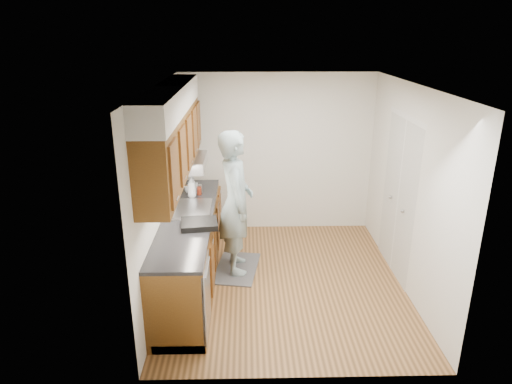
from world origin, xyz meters
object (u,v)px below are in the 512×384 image
(steel_can, at_px, (200,188))
(soap_bottle_c, at_px, (190,187))
(soda_can, at_px, (199,191))
(soap_bottle_b, at_px, (194,186))
(soap_bottle_a, at_px, (192,187))
(dish_rack, at_px, (199,224))
(person, at_px, (236,193))

(steel_can, bearing_deg, soap_bottle_c, -165.33)
(soap_bottle_c, bearing_deg, soda_can, -24.25)
(steel_can, bearing_deg, soap_bottle_b, -154.08)
(soap_bottle_b, bearing_deg, soap_bottle_a, -93.93)
(soda_can, relative_size, dish_rack, 0.27)
(soap_bottle_a, distance_m, steel_can, 0.23)
(person, relative_size, soap_bottle_b, 10.03)
(soda_can, bearing_deg, soap_bottle_a, -134.67)
(person, distance_m, steel_can, 0.72)
(soap_bottle_a, bearing_deg, soap_bottle_b, 86.07)
(person, xyz_separation_m, steel_can, (-0.51, 0.50, -0.10))
(steel_can, bearing_deg, soap_bottle_a, -116.15)
(person, xyz_separation_m, soap_bottle_b, (-0.59, 0.46, -0.05))
(soda_can, bearing_deg, steel_can, 89.28)
(soap_bottle_a, xyz_separation_m, soda_can, (0.09, 0.09, -0.09))
(person, height_order, dish_rack, person)
(dish_rack, bearing_deg, soap_bottle_c, 94.23)
(dish_rack, bearing_deg, soap_bottle_a, 93.58)
(soap_bottle_a, xyz_separation_m, soap_bottle_c, (-0.04, 0.15, -0.06))
(person, xyz_separation_m, dish_rack, (-0.41, -0.68, -0.13))
(soda_can, bearing_deg, dish_rack, -84.70)
(soap_bottle_c, bearing_deg, soap_bottle_b, -4.82)
(soap_bottle_c, height_order, soda_can, soap_bottle_c)
(person, height_order, soap_bottle_b, person)
(steel_can, bearing_deg, soda_can, -90.72)
(soap_bottle_a, bearing_deg, dish_rack, -79.01)
(soap_bottle_b, distance_m, soap_bottle_c, 0.06)
(person, height_order, soap_bottle_c, person)
(soap_bottle_a, bearing_deg, soap_bottle_c, 105.75)
(soap_bottle_b, bearing_deg, dish_rack, -80.92)
(person, distance_m, soap_bottle_a, 0.68)
(soap_bottle_b, xyz_separation_m, soap_bottle_c, (-0.05, 0.00, -0.02))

